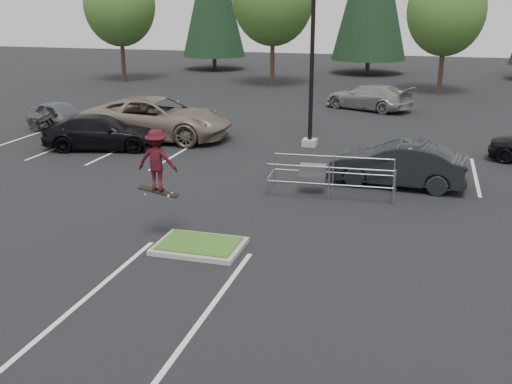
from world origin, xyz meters
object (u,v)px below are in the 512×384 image
(car_l_tan, at_px, (157,118))
(car_l_black, at_px, (100,132))
(car_l_grey, at_px, (62,117))
(car_far_silver, at_px, (370,97))
(decid_a, at_px, (120,7))
(decid_c, at_px, (446,14))
(light_pole, at_px, (313,39))
(skateboarder, at_px, (157,161))
(decid_b, at_px, (273,1))
(cart_corral, at_px, (317,172))
(car_r_charc, at_px, (397,164))

(car_l_tan, xyz_separation_m, car_l_black, (-1.50, -2.46, -0.23))
(car_l_grey, bearing_deg, car_far_silver, -27.49)
(decid_a, xyz_separation_m, car_l_grey, (6.51, -18.53, -4.84))
(car_l_tan, height_order, car_far_silver, car_l_tan)
(car_far_silver, bearing_deg, decid_c, 177.39)
(light_pole, bearing_deg, car_l_tan, -175.91)
(car_l_black, bearing_deg, skateboarder, -156.88)
(decid_b, height_order, car_far_silver, decid_b)
(decid_a, bearing_deg, cart_corral, -50.90)
(light_pole, distance_m, car_l_grey, 12.60)
(cart_corral, relative_size, car_l_grey, 0.96)
(skateboarder, xyz_separation_m, car_l_grey, (-10.30, 11.22, -1.43))
(decid_c, height_order, cart_corral, decid_c)
(cart_corral, height_order, car_l_tan, car_l_tan)
(car_l_tan, distance_m, car_l_grey, 5.00)
(decid_c, bearing_deg, car_l_grey, -133.65)
(car_r_charc, bearing_deg, car_l_black, -95.50)
(cart_corral, bearing_deg, skateboarder, -126.43)
(car_l_black, relative_size, car_r_charc, 1.07)
(decid_a, height_order, car_l_tan, decid_a)
(decid_a, height_order, decid_c, decid_a)
(cart_corral, bearing_deg, decid_b, 103.82)
(skateboarder, xyz_separation_m, car_r_charc, (5.70, 6.72, -1.41))
(car_l_grey, bearing_deg, car_r_charc, -80.91)
(decid_b, bearing_deg, car_l_black, -95.29)
(decid_c, bearing_deg, car_r_charc, -93.74)
(car_l_grey, xyz_separation_m, car_r_charc, (16.00, -4.50, 0.02))
(car_l_tan, xyz_separation_m, car_l_grey, (-5.00, 0.00, -0.21))
(car_l_tan, bearing_deg, car_r_charc, -113.14)
(cart_corral, xyz_separation_m, car_l_grey, (-13.54, 6.14, 0.02))
(decid_c, relative_size, car_l_tan, 1.23)
(decid_b, xyz_separation_m, car_r_charc, (10.51, -23.53, -5.29))
(car_l_grey, relative_size, car_r_charc, 0.94)
(light_pole, bearing_deg, car_l_black, -160.78)
(cart_corral, bearing_deg, car_r_charc, 29.81)
(cart_corral, distance_m, car_r_charc, 2.96)
(cart_corral, relative_size, car_far_silver, 0.81)
(decid_b, xyz_separation_m, skateboarder, (4.81, -30.26, -3.88))
(decid_a, bearing_deg, light_pole, -44.25)
(cart_corral, height_order, car_l_black, car_l_black)
(cart_corral, relative_size, car_l_black, 0.84)
(light_pole, xyz_separation_m, car_far_silver, (1.58, 10.00, -3.82))
(car_far_silver, bearing_deg, car_l_tan, -15.31)
(decid_b, distance_m, decid_c, 12.05)
(skateboarder, height_order, car_l_tan, skateboarder)
(decid_b, distance_m, car_l_tan, 19.71)
(decid_a, bearing_deg, car_l_grey, -70.65)
(car_far_silver, bearing_deg, car_l_grey, -28.35)
(decid_a, relative_size, car_l_tan, 1.31)
(decid_a, distance_m, cart_corral, 32.16)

